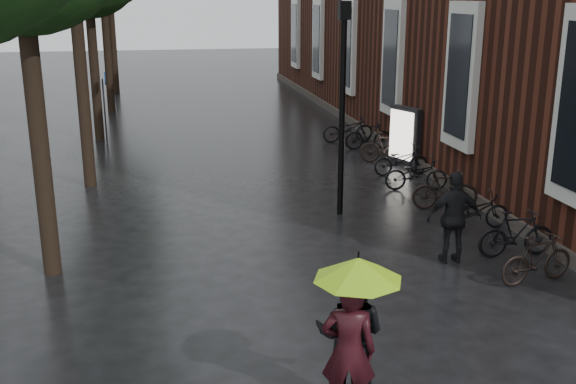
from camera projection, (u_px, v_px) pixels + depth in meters
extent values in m
cube|color=silver|center=(463.00, 76.00, 16.68)|extent=(0.25, 1.60, 3.60)
cube|color=black|center=(459.00, 76.00, 16.66)|extent=(0.10, 1.20, 3.00)
cube|color=silver|center=(394.00, 58.00, 21.38)|extent=(0.25, 1.60, 3.60)
cube|color=black|center=(391.00, 58.00, 21.37)|extent=(0.10, 1.20, 3.00)
cube|color=silver|center=(350.00, 47.00, 26.09)|extent=(0.25, 1.60, 3.60)
cube|color=black|center=(347.00, 47.00, 26.07)|extent=(0.10, 1.20, 3.00)
cube|color=silver|center=(319.00, 39.00, 30.79)|extent=(0.25, 1.60, 3.60)
cube|color=black|center=(317.00, 39.00, 30.78)|extent=(0.10, 1.20, 3.00)
cube|color=silver|center=(296.00, 33.00, 35.50)|extent=(0.25, 1.60, 3.60)
cube|color=black|center=(294.00, 33.00, 35.48)|extent=(0.10, 1.20, 3.00)
cube|color=#3F3833|center=(359.00, 124.00, 25.98)|extent=(0.40, 33.00, 0.30)
cylinder|color=black|center=(41.00, 154.00, 11.81)|extent=(0.32, 0.32, 4.51)
cylinder|color=black|center=(83.00, 94.00, 17.43)|extent=(0.32, 0.32, 4.95)
cylinder|color=black|center=(95.00, 78.00, 23.13)|extent=(0.32, 0.32, 4.40)
cylinder|color=black|center=(108.00, 57.00, 28.74)|extent=(0.32, 0.32, 4.79)
cylinder|color=black|center=(114.00, 49.00, 34.40)|extent=(0.32, 0.32, 4.57)
imported|color=black|center=(349.00, 351.00, 7.95)|extent=(0.75, 0.60, 1.79)
imported|color=black|center=(350.00, 336.00, 8.23)|extent=(1.14, 1.06, 1.86)
cylinder|color=black|center=(356.00, 322.00, 7.98)|extent=(0.02, 0.02, 1.36)
cone|color=#96D716|center=(358.00, 269.00, 7.79)|extent=(1.07, 1.07, 0.27)
cylinder|color=black|center=(359.00, 254.00, 7.74)|extent=(0.02, 0.02, 0.08)
imported|color=black|center=(454.00, 218.00, 12.72)|extent=(1.08, 0.54, 1.78)
imported|color=black|center=(537.00, 259.00, 11.89)|extent=(1.56, 0.69, 0.91)
imported|color=black|center=(516.00, 234.00, 13.11)|extent=(1.57, 0.48, 0.94)
imported|color=black|center=(475.00, 211.00, 14.66)|extent=(1.59, 0.57, 0.83)
imported|color=black|center=(445.00, 190.00, 16.03)|extent=(1.64, 0.69, 0.96)
imported|color=black|center=(416.00, 174.00, 17.62)|extent=(1.72, 0.85, 0.86)
imported|color=black|center=(401.00, 160.00, 19.12)|extent=(1.64, 0.64, 0.85)
imported|color=black|center=(386.00, 147.00, 20.54)|extent=(1.65, 0.76, 0.96)
imported|color=black|center=(369.00, 135.00, 22.25)|extent=(1.62, 0.58, 0.95)
imported|color=black|center=(348.00, 129.00, 23.36)|extent=(1.79, 0.64, 0.94)
cube|color=black|center=(406.00, 136.00, 20.06)|extent=(0.24, 1.17, 1.77)
cube|color=white|center=(402.00, 135.00, 20.02)|extent=(0.04, 0.98, 1.45)
cylinder|color=black|center=(342.00, 119.00, 15.18)|extent=(0.14, 0.14, 4.51)
cube|color=black|center=(344.00, 10.00, 14.51)|extent=(0.25, 0.25, 0.39)
sphere|color=#FFE5B2|center=(344.00, 10.00, 14.51)|extent=(0.20, 0.20, 0.20)
cylinder|color=#262628|center=(105.00, 112.00, 22.85)|extent=(0.05, 0.05, 2.24)
cylinder|color=navy|center=(105.00, 79.00, 22.55)|extent=(0.03, 0.45, 0.45)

